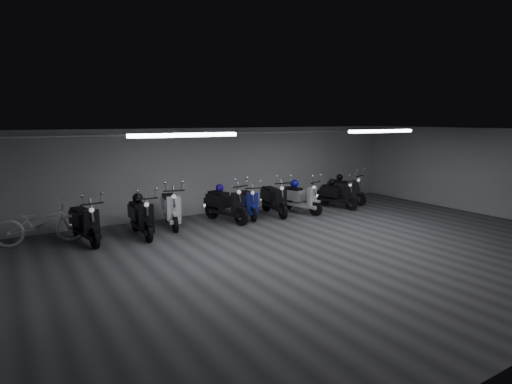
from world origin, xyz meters
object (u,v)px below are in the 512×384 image
scooter_9 (345,186)px  scooter_2 (171,203)px  scooter_5 (274,194)px  helmet_2 (340,177)px  scooter_3 (226,199)px  helmet_0 (294,184)px  helmet_4 (332,182)px  helmet_1 (138,198)px  scooter_4 (248,198)px  scooter_0 (84,217)px  scooter_8 (337,190)px  scooter_1 (141,211)px  bicycle (39,218)px  helmet_3 (220,188)px  scooter_6 (300,193)px

scooter_9 → scooter_2: bearing=163.5°
scooter_5 → helmet_2: (3.20, 0.41, 0.26)m
scooter_3 → helmet_0: 2.61m
helmet_2 → helmet_4: size_ratio=1.02×
scooter_3 → helmet_1: scooter_3 is taller
scooter_5 → scooter_9: size_ratio=1.03×
scooter_4 → helmet_0: 1.76m
scooter_0 → scooter_8: size_ratio=1.08×
scooter_1 → helmet_1: scooter_1 is taller
bicycle → helmet_3: size_ratio=8.25×
scooter_0 → scooter_9: size_ratio=1.01×
scooter_3 → scooter_4: size_ratio=1.13×
scooter_4 → scooter_9: (4.18, 0.04, 0.04)m
bicycle → helmet_3: bicycle is taller
scooter_9 → helmet_3: (-5.12, 0.06, 0.34)m
scooter_2 → scooter_4: 2.50m
scooter_0 → helmet_0: (6.62, 0.17, 0.29)m
scooter_3 → helmet_4: scooter_3 is taller
scooter_3 → helmet_2: scooter_3 is taller
scooter_3 → bicycle: (-5.00, 0.38, -0.06)m
scooter_0 → helmet_1: bearing=-3.9°
scooter_9 → helmet_1: size_ratio=6.58×
bicycle → helmet_0: bicycle is taller
scooter_1 → scooter_6: size_ratio=1.03×
scooter_2 → scooter_3: 1.65m
scooter_2 → helmet_2: bearing=12.2°
helmet_1 → helmet_2: 7.64m
scooter_9 → helmet_2: scooter_9 is taller
bicycle → helmet_2: bicycle is taller
helmet_4 → scooter_2: bearing=177.0°
scooter_5 → scooter_0: bearing=-170.4°
scooter_8 → bicycle: 9.28m
bicycle → helmet_1: (2.35, -0.37, 0.34)m
scooter_5 → helmet_2: scooter_5 is taller
scooter_3 → helmet_1: 2.66m
scooter_4 → helmet_2: scooter_4 is taller
scooter_1 → scooter_4: bearing=7.1°
scooter_1 → scooter_3: 2.66m
scooter_6 → scooter_0: bearing=161.8°
scooter_9 → scooter_0: bearing=166.3°
scooter_4 → scooter_5: 0.92m
scooter_2 → bicycle: 3.38m
scooter_3 → scooter_9: (5.05, 0.19, -0.04)m
scooter_2 → helmet_1: (-1.02, -0.28, 0.28)m
bicycle → helmet_1: size_ratio=7.38×
bicycle → scooter_5: bearing=-85.3°
scooter_4 → scooter_5: size_ratio=0.91×
scooter_3 → scooter_8: bearing=-19.0°
helmet_2 → scooter_0: bearing=-176.4°
scooter_3 → helmet_3: 0.40m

